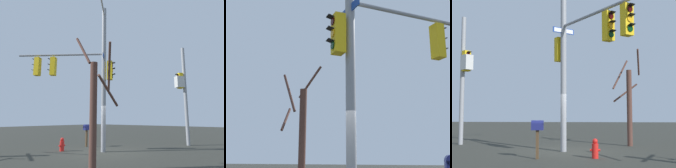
# 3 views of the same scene
# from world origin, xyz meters

# --- Properties ---
(ground_plane) EXTENTS (80.00, 80.00, 0.00)m
(ground_plane) POSITION_xyz_m (0.00, 0.00, 0.00)
(ground_plane) COLOR #31322B
(main_signal_pole_assembly) EXTENTS (3.63, 6.09, 8.48)m
(main_signal_pole_assembly) POSITION_xyz_m (-0.56, 0.75, 4.75)
(main_signal_pole_assembly) COLOR gray
(main_signal_pole_assembly) RESTS_ON ground
(secondary_pole_assembly) EXTENTS (0.79, 0.70, 6.88)m
(secondary_pole_assembly) POSITION_xyz_m (5.62, -2.41, 3.86)
(secondary_pole_assembly) COLOR gray
(secondary_pole_assembly) RESTS_ON ground
(fire_hydrant) EXTENTS (0.38, 0.24, 0.73)m
(fire_hydrant) POSITION_xyz_m (-1.20, 2.02, 0.34)
(fire_hydrant) COLOR red
(fire_hydrant) RESTS_ON ground
(mailbox) EXTENTS (0.44, 0.24, 1.41)m
(mailbox) POSITION_xyz_m (0.92, 2.33, 1.11)
(mailbox) COLOR #4C3823
(mailbox) RESTS_ON ground
(bare_tree_across_street) EXTENTS (1.50, 1.49, 4.88)m
(bare_tree_across_street) POSITION_xyz_m (-3.08, -2.42, 2.16)
(bare_tree_across_street) COLOR #51332B
(bare_tree_across_street) RESTS_ON ground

